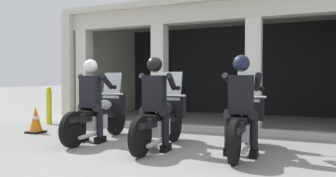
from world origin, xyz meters
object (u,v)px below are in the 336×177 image
(motorcycle_center, at_px, (162,119))
(motorcycle_left, at_px, (100,115))
(police_officer_right, at_px, (241,96))
(bollard_kerbside, at_px, (49,105))
(motorcycle_right, at_px, (244,122))
(traffic_cone_flank, at_px, (36,120))
(police_officer_center, at_px, (155,95))
(police_officer_left, at_px, (91,93))

(motorcycle_center, bearing_deg, motorcycle_left, 178.97)
(police_officer_right, distance_m, bollard_kerbside, 5.66)
(motorcycle_right, relative_size, traffic_cone_flank, 3.46)
(motorcycle_right, height_order, police_officer_right, police_officer_right)
(motorcycle_center, bearing_deg, police_officer_center, -85.16)
(motorcycle_left, bearing_deg, traffic_cone_flank, -172.94)
(police_officer_left, xyz_separation_m, motorcycle_right, (2.84, 0.28, -0.44))
(police_officer_left, relative_size, police_officer_right, 1.00)
(motorcycle_center, bearing_deg, police_officer_left, -169.61)
(motorcycle_center, bearing_deg, traffic_cone_flank, -179.29)
(police_officer_right, distance_m, traffic_cone_flank, 4.69)
(police_officer_center, distance_m, motorcycle_right, 1.55)
(motorcycle_right, distance_m, traffic_cone_flank, 4.64)
(traffic_cone_flank, xyz_separation_m, bollard_kerbside, (-0.78, 1.23, 0.21))
(motorcycle_left, bearing_deg, police_officer_center, -7.03)
(motorcycle_center, bearing_deg, motorcycle_right, 11.28)
(police_officer_left, distance_m, motorcycle_center, 1.49)
(traffic_cone_flank, bearing_deg, motorcycle_center, -4.40)
(traffic_cone_flank, bearing_deg, motorcycle_left, -3.03)
(traffic_cone_flank, height_order, bollard_kerbside, bollard_kerbside)
(motorcycle_center, distance_m, motorcycle_right, 1.43)
(motorcycle_right, xyz_separation_m, traffic_cone_flank, (-4.63, 0.09, -0.21))
(motorcycle_left, relative_size, police_officer_center, 1.29)
(motorcycle_left, height_order, police_officer_right, police_officer_right)
(motorcycle_left, relative_size, motorcycle_center, 1.00)
(police_officer_right, bearing_deg, motorcycle_right, 103.18)
(police_officer_center, xyz_separation_m, traffic_cone_flank, (-3.21, 0.53, -0.65))
(police_officer_right, bearing_deg, bollard_kerbside, 176.86)
(police_officer_right, xyz_separation_m, bollard_kerbside, (-5.41, 1.61, -0.44))
(motorcycle_right, height_order, traffic_cone_flank, motorcycle_right)
(motorcycle_left, relative_size, police_officer_left, 1.29)
(motorcycle_left, height_order, police_officer_left, police_officer_left)
(motorcycle_left, relative_size, bollard_kerbside, 2.03)
(bollard_kerbside, bearing_deg, police_officer_left, -32.04)
(traffic_cone_flank, distance_m, bollard_kerbside, 1.47)
(motorcycle_right, distance_m, police_officer_right, 0.52)
(motorcycle_right, bearing_deg, motorcycle_left, -166.54)
(bollard_kerbside, bearing_deg, traffic_cone_flank, -57.76)
(police_officer_left, xyz_separation_m, police_officer_center, (1.42, -0.15, 0.00))
(motorcycle_left, xyz_separation_m, traffic_cone_flank, (-1.80, 0.10, -0.21))
(motorcycle_right, bearing_deg, police_officer_left, -160.83)
(police_officer_right, xyz_separation_m, traffic_cone_flank, (-4.63, 0.38, -0.65))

